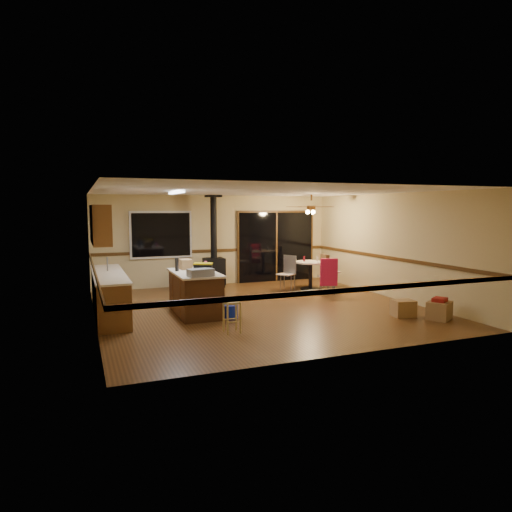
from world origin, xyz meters
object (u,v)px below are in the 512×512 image
toolbox_black (203,269)px  chair_right (326,267)px  dining_table (311,271)px  box_corner_b (403,308)px  toolbox_grey (201,273)px  wood_stove (214,262)px  chair_near (329,272)px  chair_left (288,269)px  bar_stool (232,317)px  kitchen_island (195,293)px  box_under_window (182,283)px  box_corner_a (439,310)px  blue_bucket (229,312)px

toolbox_black → chair_right: (4.10, 2.16, -0.40)m
dining_table → box_corner_b: (0.31, -3.48, -0.36)m
toolbox_grey → wood_stove: bearing=70.1°
wood_stove → chair_near: 3.29m
chair_left → bar_stool: bearing=-128.4°
kitchen_island → bar_stool: bearing=-80.9°
bar_stool → box_corner_b: (3.70, -0.13, -0.12)m
dining_table → chair_left: 0.63m
wood_stove → chair_right: (2.88, -1.28, -0.13)m
bar_stool → chair_left: (2.78, 3.51, 0.30)m
toolbox_black → bar_stool: bearing=-81.6°
box_under_window → dining_table: bearing=-20.0°
kitchen_island → wood_stove: (1.30, 3.05, 0.28)m
kitchen_island → box_corner_b: bearing=-24.3°
dining_table → chair_right: size_ratio=1.25×
bar_stool → chair_near: (3.44, 2.48, 0.31)m
chair_left → chair_right: 1.13m
wood_stove → box_corner_a: bearing=-59.1°
blue_bucket → chair_left: bearing=44.8°
blue_bucket → chair_right: size_ratio=0.48×
toolbox_grey → bar_stool: toolbox_grey is taller
kitchen_island → chair_right: bearing=23.0°
bar_stool → chair_near: 4.25m
wood_stove → toolbox_grey: size_ratio=5.16×
wood_stove → bar_stool: bearing=-102.4°
dining_table → box_corner_a: bearing=-78.3°
box_corner_a → bar_stool: bearing=172.0°
blue_bucket → box_corner_a: 4.24m
chair_near → box_under_window: chair_near is taller
chair_near → chair_right: 1.06m
box_corner_a → box_corner_b: bearing=137.2°
dining_table → chair_left: bearing=165.8°
toolbox_grey → box_corner_b: (4.01, -1.12, -0.80)m
chair_left → chair_near: (0.66, -1.03, 0.01)m
toolbox_grey → box_under_window: toolbox_grey is taller
wood_stove → box_under_window: (-0.95, -0.15, -0.54)m
blue_bucket → dining_table: (3.10, 2.32, 0.39)m
blue_bucket → box_corner_a: bearing=-22.5°
chair_right → box_corner_a: (0.30, -4.03, -0.42)m
box_under_window → kitchen_island: bearing=-96.9°
bar_stool → chair_right: bearing=41.3°
wood_stove → dining_table: bearing=-30.0°
bar_stool → box_corner_a: size_ratio=1.21×
wood_stove → toolbox_grey: wood_stove is taller
box_under_window → box_corner_a: size_ratio=0.97×
wood_stove → box_under_window: bearing=-170.8°
toolbox_grey → chair_near: bearing=21.5°
toolbox_black → chair_near: 3.84m
bar_stool → chair_near: chair_near is taller
wood_stove → dining_table: 2.73m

